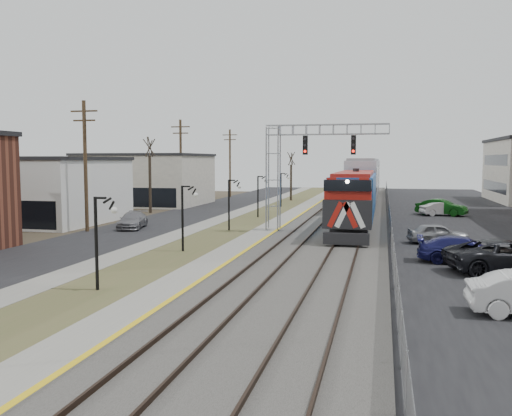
% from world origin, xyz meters
% --- Properties ---
extents(ground, '(160.00, 160.00, 0.00)m').
position_xyz_m(ground, '(0.00, 0.00, 0.00)').
color(ground, '#473D2D').
rests_on(ground, ground).
extents(street_west, '(7.00, 120.00, 0.04)m').
position_xyz_m(street_west, '(-11.50, 35.00, 0.02)').
color(street_west, black).
rests_on(street_west, ground).
extents(sidewalk, '(2.00, 120.00, 0.08)m').
position_xyz_m(sidewalk, '(-7.00, 35.00, 0.04)').
color(sidewalk, gray).
rests_on(sidewalk, ground).
extents(grass_median, '(4.00, 120.00, 0.06)m').
position_xyz_m(grass_median, '(-4.00, 35.00, 0.03)').
color(grass_median, '#4B502B').
rests_on(grass_median, ground).
extents(platform, '(2.00, 120.00, 0.24)m').
position_xyz_m(platform, '(-1.00, 35.00, 0.12)').
color(platform, gray).
rests_on(platform, ground).
extents(ballast_bed, '(8.00, 120.00, 0.20)m').
position_xyz_m(ballast_bed, '(4.00, 35.00, 0.10)').
color(ballast_bed, '#595651').
rests_on(ballast_bed, ground).
extents(parking_lot, '(16.00, 120.00, 0.04)m').
position_xyz_m(parking_lot, '(16.00, 35.00, 0.02)').
color(parking_lot, black).
rests_on(parking_lot, ground).
extents(platform_edge, '(0.24, 120.00, 0.01)m').
position_xyz_m(platform_edge, '(-0.12, 35.00, 0.24)').
color(platform_edge, gold).
rests_on(platform_edge, platform).
extents(track_near, '(1.58, 120.00, 0.15)m').
position_xyz_m(track_near, '(2.00, 35.00, 0.28)').
color(track_near, '#2D2119').
rests_on(track_near, ballast_bed).
extents(track_far, '(1.58, 120.00, 0.15)m').
position_xyz_m(track_far, '(5.50, 35.00, 0.28)').
color(track_far, '#2D2119').
rests_on(track_far, ballast_bed).
extents(train, '(3.00, 63.05, 5.33)m').
position_xyz_m(train, '(5.50, 53.89, 2.88)').
color(train, '#1552AC').
rests_on(train, ground).
extents(signal_gantry, '(9.00, 1.07, 8.15)m').
position_xyz_m(signal_gantry, '(1.22, 27.99, 5.59)').
color(signal_gantry, gray).
rests_on(signal_gantry, ground).
extents(lampposts, '(0.14, 62.14, 4.00)m').
position_xyz_m(lampposts, '(-4.00, 18.29, 2.00)').
color(lampposts, black).
rests_on(lampposts, ground).
extents(utility_poles, '(0.28, 80.28, 10.00)m').
position_xyz_m(utility_poles, '(-14.50, 25.00, 5.00)').
color(utility_poles, '#4C3823').
rests_on(utility_poles, ground).
extents(fence, '(0.04, 120.00, 1.60)m').
position_xyz_m(fence, '(8.20, 35.00, 0.80)').
color(fence, gray).
rests_on(fence, ground).
extents(buildings_west, '(14.00, 67.00, 7.00)m').
position_xyz_m(buildings_west, '(-21.00, 24.21, 3.01)').
color(buildings_west, beige).
rests_on(buildings_west, ground).
extents(bare_trees, '(12.30, 42.30, 5.95)m').
position_xyz_m(bare_trees, '(-12.66, 38.91, 2.70)').
color(bare_trees, '#382D23').
rests_on(bare_trees, ground).
extents(car_lot_c, '(6.37, 4.29, 1.62)m').
position_xyz_m(car_lot_c, '(13.57, 15.78, 0.81)').
color(car_lot_c, black).
rests_on(car_lot_c, ground).
extents(car_lot_d, '(4.90, 2.15, 1.40)m').
position_xyz_m(car_lot_d, '(11.91, 18.00, 0.70)').
color(car_lot_d, '#16164D').
rests_on(car_lot_d, ground).
extents(car_lot_e, '(4.12, 2.24, 1.33)m').
position_xyz_m(car_lot_e, '(11.23, 24.76, 0.67)').
color(car_lot_e, gray).
rests_on(car_lot_e, ground).
extents(car_lot_f, '(5.12, 3.33, 1.59)m').
position_xyz_m(car_lot_f, '(13.32, 43.93, 0.80)').
color(car_lot_f, '#0D420F').
rests_on(car_lot_f, ground).
extents(car_street_b, '(2.75, 4.73, 1.29)m').
position_xyz_m(car_street_b, '(-11.91, 27.47, 0.65)').
color(car_street_b, slate).
rests_on(car_street_b, ground).
extents(car_lot_g, '(4.30, 2.71, 1.34)m').
position_xyz_m(car_lot_g, '(13.29, 43.67, 0.67)').
color(car_lot_g, white).
rests_on(car_lot_g, ground).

